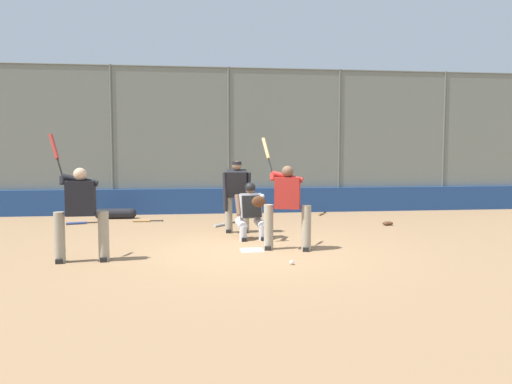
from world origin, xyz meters
TOP-DOWN VIEW (x-y plane):
  - ground_plane at (0.00, 0.00)m, footprint 160.00×160.00m
  - home_plate_marker at (0.00, 0.00)m, footprint 0.43×0.43m
  - backstop_fence at (-0.00, -6.10)m, footprint 21.24×0.08m
  - padding_wall at (0.00, -6.00)m, footprint 20.73×0.18m
  - bleachers_beyond at (-2.67, -8.25)m, footprint 14.81×1.95m
  - batter_at_plate at (-0.68, 0.02)m, footprint 0.89×0.84m
  - catcher_behind_plate at (-0.13, -1.27)m, footprint 0.67×0.78m
  - umpire_home at (0.10, -2.16)m, footprint 0.68×0.47m
  - batter_on_deck at (3.03, 0.60)m, footprint 1.07×0.61m
  - spare_bat_near_backstop at (2.45, -4.29)m, footprint 0.82×0.10m
  - spare_bat_by_padding at (4.09, -4.06)m, footprint 0.88×0.29m
  - spare_bat_third_base_side at (-2.73, -5.19)m, footprint 0.45×0.71m
  - spare_bat_first_base_side at (0.38, -3.30)m, footprint 0.60×0.71m
  - fielding_glove_on_dirt at (-3.88, -2.88)m, footprint 0.28×0.21m
  - baseball_loose at (-0.52, 1.29)m, footprint 0.07×0.07m
  - equipment_bag_dugout_side at (3.32, -5.10)m, footprint 1.17×0.29m

SIDE VIEW (x-z plane):
  - ground_plane at x=0.00m, z-range 0.00..0.00m
  - home_plate_marker at x=0.00m, z-range 0.00..0.01m
  - spare_bat_near_backstop at x=2.45m, z-range 0.00..0.07m
  - spare_bat_by_padding at x=4.09m, z-range 0.00..0.07m
  - spare_bat_third_base_side at x=-2.73m, z-range 0.00..0.07m
  - spare_bat_first_base_side at x=0.38m, z-range 0.00..0.07m
  - baseball_loose at x=-0.52m, z-range 0.00..0.07m
  - fielding_glove_on_dirt at x=-3.88m, z-range 0.00..0.10m
  - equipment_bag_dugout_side at x=3.32m, z-range 0.00..0.29m
  - bleachers_beyond at x=-2.67m, z-range -0.20..0.96m
  - padding_wall at x=0.00m, z-range 0.00..0.77m
  - catcher_behind_plate at x=-0.13m, z-range 0.02..1.26m
  - batter_on_deck at x=3.03m, z-range -0.22..1.99m
  - batter_at_plate at x=-0.68m, z-range -0.20..1.98m
  - umpire_home at x=0.10m, z-range 0.06..1.75m
  - backstop_fence at x=0.00m, z-range 0.09..4.59m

